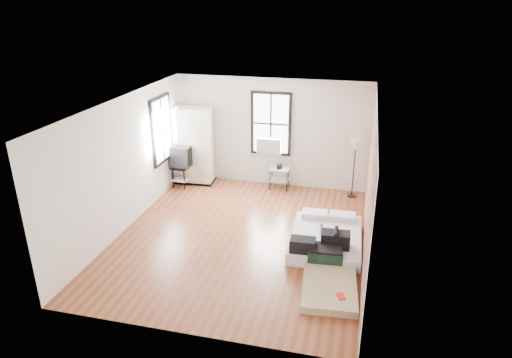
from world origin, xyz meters
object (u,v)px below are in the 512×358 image
(side_table, at_px, (279,173))
(tv_stand, at_px, (183,156))
(mattress_main, at_px, (326,238))
(floor_lamp, at_px, (356,148))
(mattress_bare, at_px, (328,274))
(wardrobe, at_px, (194,146))

(side_table, bearing_deg, tv_stand, -172.71)
(mattress_main, relative_size, side_table, 2.92)
(mattress_main, relative_size, floor_lamp, 1.28)
(mattress_main, height_order, mattress_bare, mattress_main)
(side_table, bearing_deg, wardrobe, -178.25)
(mattress_bare, height_order, floor_lamp, floor_lamp)
(mattress_main, distance_m, floor_lamp, 2.83)
(mattress_main, distance_m, side_table, 3.03)
(side_table, xyz_separation_m, tv_stand, (-2.50, -0.32, 0.35))
(mattress_main, height_order, side_table, side_table)
(mattress_main, height_order, floor_lamp, floor_lamp)
(mattress_main, relative_size, tv_stand, 1.74)
(mattress_bare, bearing_deg, wardrobe, 131.43)
(wardrobe, distance_m, tv_stand, 0.40)
(mattress_bare, distance_m, wardrobe, 5.50)
(floor_lamp, bearing_deg, mattress_bare, -93.56)
(wardrobe, height_order, floor_lamp, wardrobe)
(floor_lamp, bearing_deg, side_table, 177.84)
(mattress_bare, relative_size, side_table, 2.75)
(side_table, relative_size, tv_stand, 0.60)
(mattress_bare, height_order, side_table, side_table)
(tv_stand, bearing_deg, wardrobe, 52.00)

